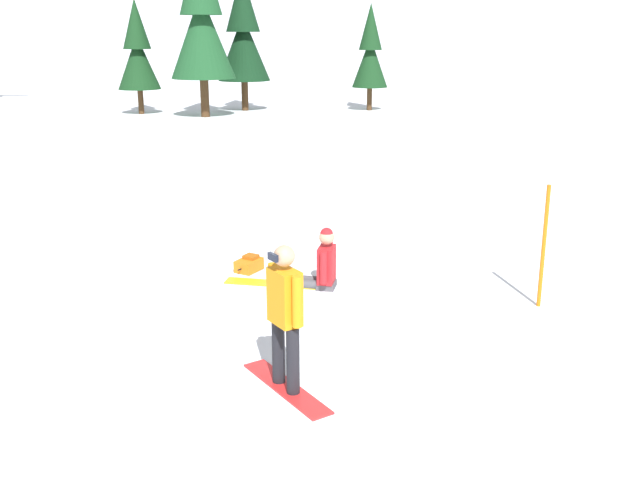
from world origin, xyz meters
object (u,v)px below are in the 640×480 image
(pine_tree_twin, at_px, (370,53))
(snowboarder_midground, at_px, (316,266))
(pine_tree_leaning, at_px, (201,19))
(snowboarder_foreground, at_px, (285,315))
(backpack_orange, at_px, (249,264))
(trail_marker_pole, at_px, (544,247))
(pine_tree_broad, at_px, (243,35))
(pine_tree_short, at_px, (137,52))

(pine_tree_twin, bearing_deg, snowboarder_midground, -87.34)
(pine_tree_leaning, bearing_deg, snowboarder_foreground, -71.18)
(snowboarder_midground, relative_size, pine_tree_twin, 0.35)
(pine_tree_leaning, bearing_deg, backpack_orange, -71.26)
(trail_marker_pole, distance_m, pine_tree_twin, 27.21)
(snowboarder_foreground, relative_size, backpack_orange, 3.14)
(backpack_orange, height_order, pine_tree_leaning, pine_tree_leaning)
(snowboarder_midground, height_order, pine_tree_twin, pine_tree_twin)
(pine_tree_twin, distance_m, pine_tree_broad, 6.36)
(snowboarder_midground, relative_size, pine_tree_broad, 0.27)
(snowboarder_foreground, xyz_separation_m, trail_marker_pole, (3.24, 3.09, 0.02))
(trail_marker_pole, height_order, pine_tree_short, pine_tree_short)
(snowboarder_midground, height_order, trail_marker_pole, trail_marker_pole)
(snowboarder_foreground, bearing_deg, pine_tree_broad, 104.82)
(snowboarder_foreground, distance_m, trail_marker_pole, 4.48)
(pine_tree_leaning, bearing_deg, pine_tree_broad, 68.57)
(snowboarder_foreground, xyz_separation_m, snowboarder_midground, (-0.17, 3.43, -0.56))
(snowboarder_foreground, relative_size, pine_tree_twin, 0.33)
(pine_tree_leaning, distance_m, pine_tree_broad, 3.30)
(backpack_orange, relative_size, pine_tree_twin, 0.10)
(pine_tree_twin, bearing_deg, pine_tree_leaning, -151.65)
(trail_marker_pole, bearing_deg, backpack_orange, 168.27)
(trail_marker_pole, distance_m, pine_tree_leaning, 25.97)
(pine_tree_broad, bearing_deg, pine_tree_twin, 9.09)
(backpack_orange, height_order, trail_marker_pole, trail_marker_pole)
(pine_tree_leaning, bearing_deg, pine_tree_short, 167.85)
(trail_marker_pole, height_order, pine_tree_twin, pine_tree_twin)
(trail_marker_pole, bearing_deg, pine_tree_short, 123.42)
(snowboarder_foreground, height_order, pine_tree_leaning, pine_tree_leaning)
(trail_marker_pole, bearing_deg, snowboarder_foreground, -136.42)
(pine_tree_short, relative_size, pine_tree_twin, 1.03)
(snowboarder_foreground, bearing_deg, backpack_orange, 109.26)
(snowboarder_foreground, distance_m, pine_tree_leaning, 27.51)
(pine_tree_broad, bearing_deg, backpack_orange, -75.93)
(snowboarder_foreground, bearing_deg, pine_tree_short, 114.75)
(pine_tree_broad, bearing_deg, pine_tree_leaning, -111.43)
(snowboarder_foreground, bearing_deg, pine_tree_leaning, 108.82)
(snowboarder_foreground, height_order, snowboarder_midground, snowboarder_foreground)
(snowboarder_midground, distance_m, trail_marker_pole, 3.48)
(snowboarder_foreground, relative_size, snowboarder_midground, 0.94)
(backpack_orange, xyz_separation_m, trail_marker_pole, (4.66, -0.97, 0.80))
(backpack_orange, relative_size, pine_tree_broad, 0.08)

